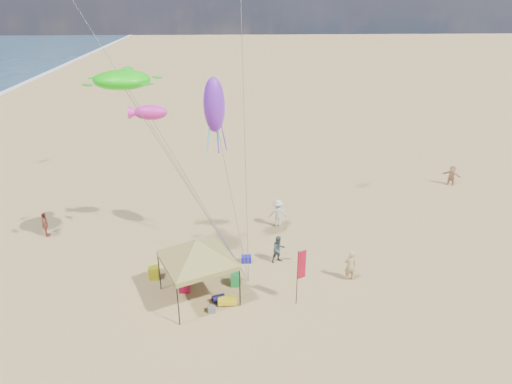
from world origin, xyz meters
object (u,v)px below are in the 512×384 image
chair_yellow (154,272)px  person_near_a (350,265)px  cooler_red (184,288)px  person_far_c (452,175)px  chair_green (235,279)px  cooler_blue (246,259)px  beach_cart (227,301)px  person_far_a (45,225)px  person_near_b (279,249)px  person_near_c (278,213)px  canopy_tent (196,242)px  feather_flag (300,268)px

chair_yellow → person_near_a: size_ratio=0.41×
cooler_red → person_far_c: size_ratio=0.34×
cooler_red → chair_green: chair_green is taller
chair_yellow → cooler_blue: bearing=15.1°
beach_cart → person_near_a: 6.62m
cooler_red → person_far_a: (-9.01, 6.03, 0.59)m
cooler_red → person_near_b: 5.60m
person_near_a → cooler_red: bearing=-4.0°
person_near_a → person_far_a: size_ratio=1.09×
chair_green → person_far_a: bearing=154.2°
chair_green → beach_cart: chair_green is taller
chair_yellow → person_near_b: 6.82m
person_near_b → person_near_c: bearing=61.5°
chair_green → chair_yellow: size_ratio=1.00×
canopy_tent → person_far_a: 12.01m
chair_green → cooler_red: bearing=-170.4°
chair_green → person_near_c: size_ratio=0.39×
canopy_tent → person_far_a: (-9.80, 6.54, -2.36)m
chair_yellow → person_far_a: person_far_a is taller
canopy_tent → person_near_c: (4.53, 7.21, -2.24)m
person_near_a → person_near_c: bearing=-70.4°
cooler_blue → person_far_a: 12.70m
cooler_blue → person_near_b: size_ratio=0.34×
canopy_tent → person_near_a: 8.15m
cooler_blue → person_near_a: 5.71m
chair_yellow → person_near_c: size_ratio=0.39×
person_far_a → beach_cart: bearing=-136.6°
feather_flag → person_near_a: (2.88, 1.83, -1.14)m
feather_flag → chair_yellow: (-7.35, 2.41, -1.64)m
cooler_red → chair_green: 2.62m
beach_cart → person_near_c: person_near_c is taller
person_near_b → person_far_a: (-13.99, 3.54, -0.02)m
chair_green → person_near_c: 6.86m
person_far_c → feather_flag: bearing=-98.1°
chair_yellow → person_near_b: (6.68, 1.27, 0.45)m
cooler_red → cooler_blue: same height
beach_cart → cooler_blue: bearing=74.6°
canopy_tent → person_near_b: 5.66m
feather_flag → chair_green: (-3.07, 1.62, -1.64)m
chair_yellow → beach_cart: 4.53m
person_near_b → person_near_c: person_near_c is taller
cooler_red → person_near_b: bearing=26.6°
cooler_blue → person_near_a: bearing=-19.6°
feather_flag → person_far_c: 19.60m
person_near_c → cooler_blue: bearing=62.6°
person_near_b → person_far_a: person_near_b is taller
chair_green → person_near_a: person_near_a is taller
cooler_blue → feather_flag: bearing=-56.6°
chair_green → person_far_a: person_far_a is taller
chair_green → chair_yellow: (-4.28, 0.78, 0.00)m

